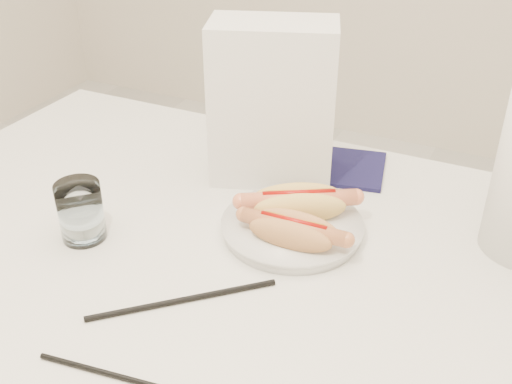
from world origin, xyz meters
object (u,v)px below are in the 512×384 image
at_px(table, 230,281).
at_px(plate, 292,229).
at_px(hotdog_right, 293,231).
at_px(hotdog_left, 299,203).
at_px(water_glass, 81,211).
at_px(napkin_box, 272,103).

height_order(table, plate, plate).
distance_m(table, hotdog_right, 0.13).
bearing_deg(hotdog_right, table, -160.59).
relative_size(plate, hotdog_left, 1.25).
relative_size(table, hotdog_left, 7.37).
relative_size(table, hotdog_right, 7.74).
relative_size(water_glass, napkin_box, 0.34).
bearing_deg(water_glass, hotdog_left, 31.28).
relative_size(hotdog_left, hotdog_right, 1.05).
distance_m(water_glass, napkin_box, 0.35).
distance_m(hotdog_left, hotdog_right, 0.07).
bearing_deg(plate, table, -131.69).
height_order(table, water_glass, water_glass).
xyz_separation_m(hotdog_left, napkin_box, (-0.10, 0.13, 0.10)).
xyz_separation_m(hotdog_left, water_glass, (-0.27, -0.17, 0.01)).
xyz_separation_m(table, hotdog_left, (0.07, 0.10, 0.10)).
bearing_deg(hotdog_left, hotdog_right, -103.53).
bearing_deg(napkin_box, hotdog_right, -77.46).
distance_m(hotdog_right, water_glass, 0.31).
bearing_deg(napkin_box, water_glass, -140.06).
height_order(hotdog_left, hotdog_right, hotdog_left).
height_order(table, hotdog_left, hotdog_left).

